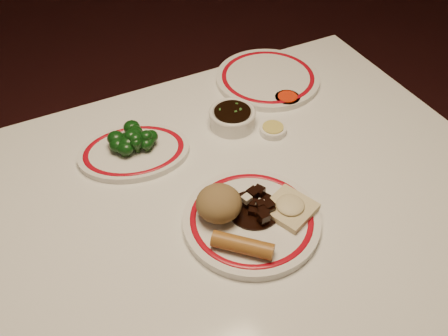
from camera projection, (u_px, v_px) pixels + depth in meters
dining_table at (227, 226)px, 1.10m from camera, size 1.20×0.90×0.75m
main_plate at (252, 220)px, 0.98m from camera, size 0.32×0.32×0.02m
rice_mound at (219, 203)px, 0.96m from camera, size 0.09×0.09×0.06m
spring_roll at (243, 245)px, 0.91m from camera, size 0.11×0.10×0.03m
fried_wonton at (290, 207)px, 0.98m from camera, size 0.11×0.11×0.02m
stirfry_heap at (257, 207)px, 0.98m from camera, size 0.10×0.10×0.03m
broccoli_plate at (134, 152)px, 1.13m from camera, size 0.29×0.26×0.02m
broccoli_pile at (132, 140)px, 1.11m from camera, size 0.11×0.10×0.05m
soy_bowl at (232, 118)px, 1.20m from camera, size 0.11×0.11×0.04m
sweet_sour_dish at (287, 99)px, 1.27m from camera, size 0.06×0.06×0.02m
mustard_dish at (273, 130)px, 1.18m from camera, size 0.06×0.06×0.02m
far_plate at (268, 78)px, 1.34m from camera, size 0.32×0.32×0.02m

